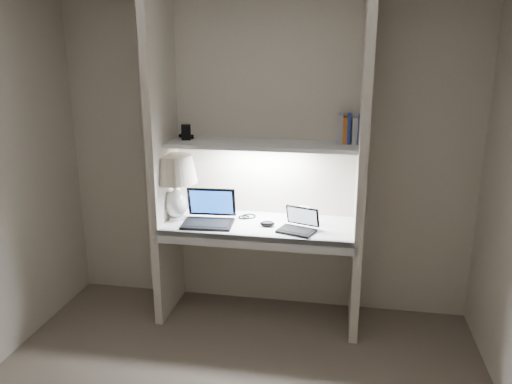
% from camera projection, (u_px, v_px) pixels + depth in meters
% --- Properties ---
extents(back_wall, '(3.20, 0.01, 2.50)m').
position_uv_depth(back_wall, '(265.00, 153.00, 3.87)').
color(back_wall, beige).
rests_on(back_wall, floor).
extents(alcove_panel_left, '(0.06, 0.55, 2.50)m').
position_uv_depth(alcove_panel_left, '(163.00, 157.00, 3.74)').
color(alcove_panel_left, beige).
rests_on(alcove_panel_left, floor).
extents(alcove_panel_right, '(0.06, 0.55, 2.50)m').
position_uv_depth(alcove_panel_right, '(362.00, 165.00, 3.49)').
color(alcove_panel_right, beige).
rests_on(alcove_panel_right, floor).
extents(desk, '(1.40, 0.55, 0.04)m').
position_uv_depth(desk, '(259.00, 226.00, 3.75)').
color(desk, white).
rests_on(desk, alcove_panel_left).
extents(desk_apron, '(1.46, 0.03, 0.10)m').
position_uv_depth(desk_apron, '(253.00, 242.00, 3.51)').
color(desk_apron, silver).
rests_on(desk_apron, desk).
extents(shelf, '(1.40, 0.36, 0.03)m').
position_uv_depth(shelf, '(261.00, 145.00, 3.67)').
color(shelf, silver).
rests_on(shelf, back_wall).
extents(strip_light, '(0.60, 0.04, 0.02)m').
position_uv_depth(strip_light, '(261.00, 148.00, 3.68)').
color(strip_light, white).
rests_on(strip_light, shelf).
extents(table_lamp, '(0.34, 0.34, 0.50)m').
position_uv_depth(table_lamp, '(175.00, 177.00, 3.74)').
color(table_lamp, white).
rests_on(table_lamp, desk).
extents(laptop_main, '(0.39, 0.34, 0.25)m').
position_uv_depth(laptop_main, '(209.00, 215.00, 3.75)').
color(laptop_main, black).
rests_on(laptop_main, desk).
extents(laptop_netbook, '(0.31, 0.29, 0.16)m').
position_uv_depth(laptop_netbook, '(299.00, 225.00, 3.58)').
color(laptop_netbook, black).
rests_on(laptop_netbook, desk).
extents(speaker, '(0.10, 0.09, 0.12)m').
position_uv_depth(speaker, '(304.00, 215.00, 3.74)').
color(speaker, silver).
rests_on(speaker, desk).
extents(mouse, '(0.12, 0.08, 0.04)m').
position_uv_depth(mouse, '(267.00, 224.00, 3.68)').
color(mouse, black).
rests_on(mouse, desk).
extents(cable_coil, '(0.12, 0.12, 0.01)m').
position_uv_depth(cable_coil, '(249.00, 216.00, 3.89)').
color(cable_coil, black).
rests_on(cable_coil, desk).
extents(sticky_note, '(0.09, 0.09, 0.00)m').
position_uv_depth(sticky_note, '(177.00, 219.00, 3.84)').
color(sticky_note, '#CEE12F').
rests_on(sticky_note, desk).
extents(book_row, '(0.20, 0.14, 0.21)m').
position_uv_depth(book_row, '(351.00, 129.00, 3.64)').
color(book_row, white).
rests_on(book_row, shelf).
extents(shelf_box, '(0.08, 0.06, 0.12)m').
position_uv_depth(shelf_box, '(186.00, 132.00, 3.78)').
color(shelf_box, black).
rests_on(shelf_box, shelf).
extents(shelf_gadget, '(0.11, 0.09, 0.04)m').
position_uv_depth(shelf_gadget, '(185.00, 136.00, 3.84)').
color(shelf_gadget, black).
rests_on(shelf_gadget, shelf).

